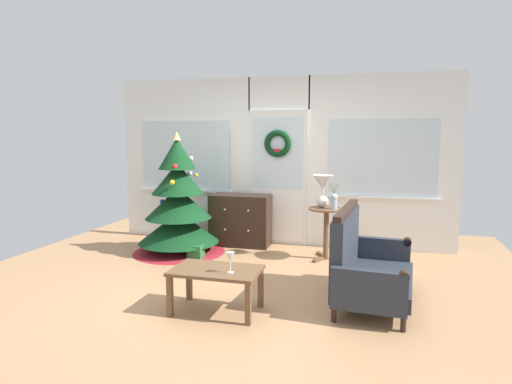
# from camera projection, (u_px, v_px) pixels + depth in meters

# --- Properties ---
(ground_plane) EXTENTS (6.76, 6.76, 0.00)m
(ground_plane) POSITION_uv_depth(u_px,v_px,m) (239.00, 287.00, 4.93)
(ground_plane) COLOR #AD7F56
(back_wall_with_door) EXTENTS (5.20, 0.19, 2.55)m
(back_wall_with_door) POSITION_uv_depth(u_px,v_px,m) (279.00, 161.00, 6.76)
(back_wall_with_door) COLOR white
(back_wall_with_door) RESTS_ON ground
(christmas_tree) EXTENTS (1.32, 1.32, 1.73)m
(christmas_tree) POSITION_uv_depth(u_px,v_px,m) (178.00, 210.00, 6.30)
(christmas_tree) COLOR #4C331E
(christmas_tree) RESTS_ON ground
(dresser_cabinet) EXTENTS (0.90, 0.45, 0.78)m
(dresser_cabinet) POSITION_uv_depth(u_px,v_px,m) (241.00, 220.00, 6.73)
(dresser_cabinet) COLOR black
(dresser_cabinet) RESTS_ON ground
(settee_sofa) EXTENTS (0.82, 1.41, 0.96)m
(settee_sofa) POSITION_uv_depth(u_px,v_px,m) (364.00, 265.00, 4.48)
(settee_sofa) COLOR black
(settee_sofa) RESTS_ON ground
(side_table) EXTENTS (0.50, 0.48, 0.70)m
(side_table) POSITION_uv_depth(u_px,v_px,m) (326.00, 223.00, 5.97)
(side_table) COLOR brown
(side_table) RESTS_ON ground
(table_lamp) EXTENTS (0.28, 0.28, 0.44)m
(table_lamp) POSITION_uv_depth(u_px,v_px,m) (323.00, 187.00, 5.95)
(table_lamp) COLOR silver
(table_lamp) RESTS_ON side_table
(flower_vase) EXTENTS (0.11, 0.10, 0.35)m
(flower_vase) POSITION_uv_depth(u_px,v_px,m) (334.00, 200.00, 5.84)
(flower_vase) COLOR #99ADBC
(flower_vase) RESTS_ON side_table
(coffee_table) EXTENTS (0.84, 0.52, 0.42)m
(coffee_table) POSITION_uv_depth(u_px,v_px,m) (216.00, 275.00, 4.20)
(coffee_table) COLOR brown
(coffee_table) RESTS_ON ground
(wine_glass) EXTENTS (0.08, 0.08, 0.20)m
(wine_glass) POSITION_uv_depth(u_px,v_px,m) (230.00, 258.00, 4.07)
(wine_glass) COLOR silver
(wine_glass) RESTS_ON coffee_table
(gift_box) EXTENTS (0.20, 0.18, 0.20)m
(gift_box) POSITION_uv_depth(u_px,v_px,m) (196.00, 252.00, 6.00)
(gift_box) COLOR #266633
(gift_box) RESTS_ON ground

